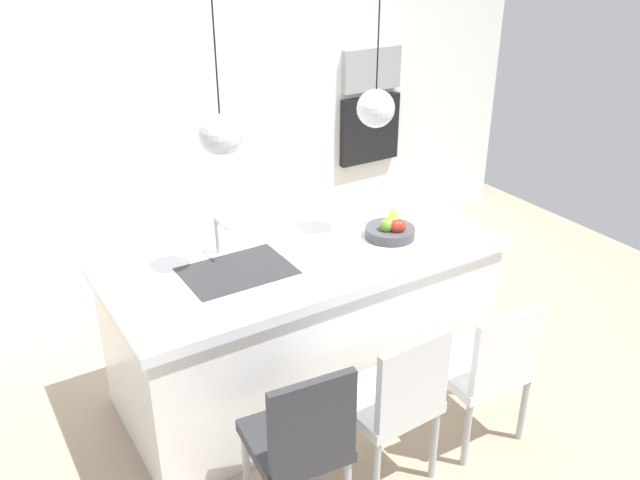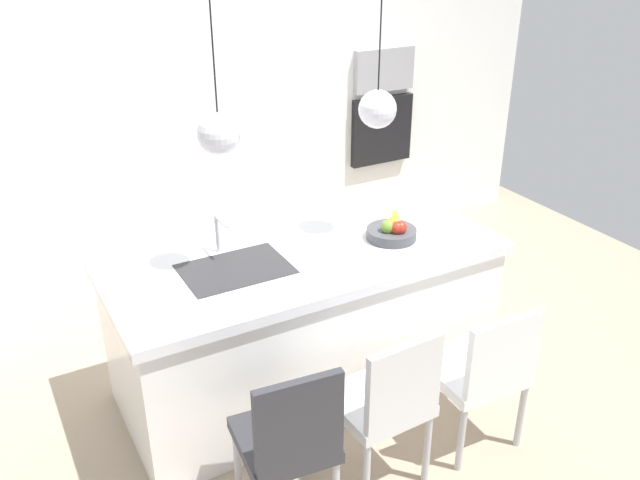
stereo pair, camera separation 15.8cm
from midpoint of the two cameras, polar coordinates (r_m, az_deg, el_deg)
The scene contains 13 objects.
floor at distance 4.21m, azimuth -0.12°, elevation -11.89°, with size 6.60×6.60×0.00m, color tan.
back_wall at distance 5.00m, azimuth -9.49°, elevation 10.79°, with size 6.00×0.10×2.60m, color white.
kitchen_island at distance 3.95m, azimuth -0.12°, elevation -6.76°, with size 2.18×0.98×0.89m.
sink_basin at distance 3.57m, azimuth -5.90°, elevation -2.54°, with size 0.56×0.40×0.02m, color #2D2D30.
faucet at distance 3.68m, azimuth -7.34°, elevation 0.88°, with size 0.02×0.17×0.22m.
fruit_bowl at distance 3.89m, azimuth 7.29°, elevation 0.75°, with size 0.29×0.29×0.14m.
microwave at distance 5.61m, azimuth 6.22°, elevation 14.12°, with size 0.54×0.08×0.34m, color #9E9EA3.
oven at distance 5.73m, azimuth 5.98°, elevation 9.22°, with size 0.56×0.08×0.56m, color black.
chair_near at distance 3.10m, azimuth -1.10°, elevation -16.44°, with size 0.45×0.47×0.90m.
chair_middle at distance 3.31m, azimuth 6.99°, elevation -13.30°, with size 0.44×0.44×0.89m.
chair_far at distance 3.63m, azimuth 14.63°, elevation -10.44°, with size 0.47×0.48×0.85m.
pendant_light_left at distance 3.27m, azimuth -7.17°, elevation 8.92°, with size 0.21×0.21×0.81m.
pendant_light_right at distance 3.68m, azimuth 6.13°, elevation 10.95°, with size 0.21×0.21×0.81m.
Camera 2 is at (-1.53, -2.94, 2.59)m, focal length 37.89 mm.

